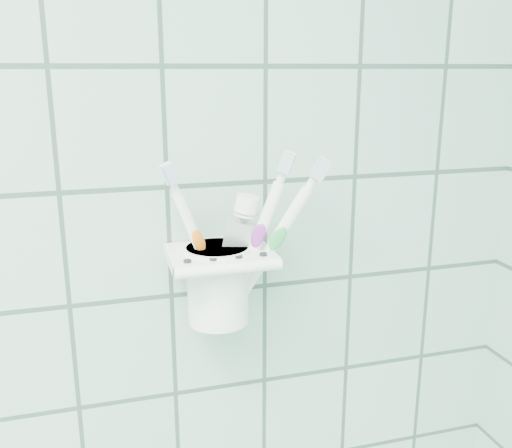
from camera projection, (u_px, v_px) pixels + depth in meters
holder_bracket at (220, 257)px, 0.67m from camera, size 0.12×0.10×0.04m
cup at (218, 281)px, 0.68m from camera, size 0.08×0.08×0.10m
toothbrush_pink at (225, 233)px, 0.67m from camera, size 0.07×0.02×0.20m
toothbrush_blue at (228, 230)px, 0.67m from camera, size 0.07×0.04×0.21m
toothbrush_orange at (229, 227)px, 0.67m from camera, size 0.10×0.04×0.21m
toothpaste_tube at (225, 245)px, 0.68m from camera, size 0.06×0.04×0.16m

